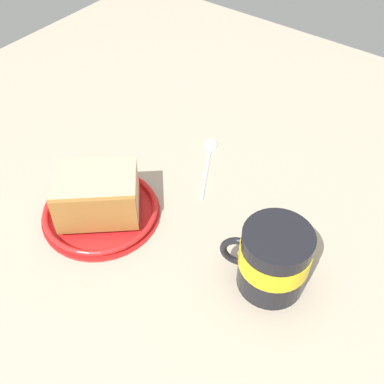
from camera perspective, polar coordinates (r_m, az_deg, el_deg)
The scene contains 5 objects.
ground_plane at distance 63.02cm, azimuth -1.29°, elevation -4.01°, with size 113.52×113.52×2.18cm, color tan.
small_plate at distance 63.42cm, azimuth -11.06°, elevation -2.29°, with size 15.77×15.77×1.39cm.
cake_slice at distance 60.95cm, azimuth -11.48°, elevation -0.49°, with size 12.79×12.52×6.34cm.
tea_mug at distance 53.38cm, azimuth 9.92°, elevation -7.93°, with size 10.01×8.05×8.62cm.
teaspoon at distance 71.15cm, azimuth 2.13°, elevation 4.75°, with size 7.53×12.28×0.80cm.
Camera 1 is at (25.46, -31.69, 47.07)cm, focal length 43.67 mm.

